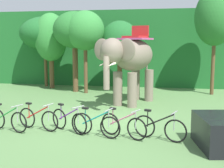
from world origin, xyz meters
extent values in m
plane|color=#567F47|center=(0.00, 0.00, 0.00)|extent=(80.00, 80.00, 0.00)
cube|color=#1E6028|center=(0.00, 12.03, 2.55)|extent=(36.00, 6.00, 5.10)
cylinder|color=brown|center=(-5.49, 8.26, 1.28)|extent=(0.21, 0.21, 2.57)
ellipsoid|color=#1E6028|center=(-5.49, 8.26, 3.56)|extent=(3.28, 3.28, 2.20)
cylinder|color=brown|center=(-4.81, 7.62, 0.96)|extent=(0.31, 0.31, 1.91)
ellipsoid|color=#338438|center=(-4.81, 7.62, 3.30)|extent=(2.11, 2.11, 3.08)
cylinder|color=brown|center=(-2.87, 6.54, 1.36)|extent=(0.32, 0.32, 2.72)
ellipsoid|color=#28702D|center=(-2.87, 6.54, 3.70)|extent=(2.56, 2.56, 2.18)
cylinder|color=brown|center=(-2.11, 6.13, 1.31)|extent=(0.22, 0.22, 2.62)
ellipsoid|color=#338438|center=(-2.11, 6.13, 3.64)|extent=(2.21, 2.21, 2.28)
cylinder|color=brown|center=(-0.21, 6.82, 0.98)|extent=(0.29, 0.29, 1.97)
ellipsoid|color=#1E6028|center=(-0.21, 6.82, 3.04)|extent=(2.26, 2.26, 2.38)
cylinder|color=brown|center=(5.13, 6.95, 1.46)|extent=(0.21, 0.21, 2.93)
ellipsoid|color=#28702D|center=(5.13, 6.95, 4.36)|extent=(2.24, 2.24, 3.18)
ellipsoid|color=gray|center=(0.99, 3.69, 2.35)|extent=(2.38, 3.21, 1.50)
cylinder|color=gray|center=(1.01, 2.71, 0.80)|extent=(0.44, 0.44, 1.60)
cylinder|color=gray|center=(0.30, 3.00, 0.80)|extent=(0.44, 0.44, 1.60)
cylinder|color=gray|center=(1.68, 4.38, 0.80)|extent=(0.44, 0.44, 1.60)
cylinder|color=gray|center=(0.97, 4.67, 0.80)|extent=(0.44, 0.44, 1.60)
ellipsoid|color=gray|center=(0.25, 1.84, 2.60)|extent=(1.34, 1.39, 1.10)
ellipsoid|color=gray|center=(0.88, 1.74, 2.65)|extent=(0.84, 0.46, 0.96)
ellipsoid|color=gray|center=(-0.27, 2.21, 2.65)|extent=(0.84, 0.46, 0.96)
cylinder|color=gray|center=(0.08, 1.42, 1.70)|extent=(0.26, 0.26, 1.40)
cone|color=beige|center=(0.30, 1.38, 2.05)|extent=(0.32, 0.57, 0.21)
cone|color=beige|center=(-0.10, 1.55, 2.05)|extent=(0.32, 0.57, 0.21)
cube|color=#BF4C8C|center=(1.03, 3.79, 3.13)|extent=(1.72, 1.70, 0.08)
cube|color=#B22323|center=(1.03, 3.79, 3.22)|extent=(1.24, 1.36, 0.10)
cube|color=#B22323|center=(1.21, 4.25, 3.50)|extent=(0.87, 0.43, 0.56)
cylinder|color=gray|center=(1.52, 5.01, 1.90)|extent=(0.08, 0.08, 0.90)
torus|color=black|center=(-2.19, -1.87, 0.36)|extent=(0.69, 0.27, 0.71)
cylinder|color=green|center=(-2.69, -1.71, 0.60)|extent=(0.94, 0.34, 0.54)
cylinder|color=#9E9EA3|center=(-2.24, -1.86, 0.64)|extent=(0.03, 0.03, 0.55)
cylinder|color=#9E9EA3|center=(-2.24, -1.86, 0.91)|extent=(0.19, 0.50, 0.03)
torus|color=black|center=(-2.20, -1.26, 0.36)|extent=(0.69, 0.26, 0.71)
torus|color=black|center=(-1.25, -1.56, 0.36)|extent=(0.69, 0.26, 0.71)
cylinder|color=red|center=(-1.75, -1.40, 0.60)|extent=(0.94, 0.33, 0.54)
cylinder|color=red|center=(-2.11, -1.29, 0.61)|extent=(0.03, 0.03, 0.52)
cube|color=black|center=(-2.11, -1.29, 0.88)|extent=(0.22, 0.16, 0.06)
cylinder|color=#9E9EA3|center=(-1.30, -1.54, 0.64)|extent=(0.03, 0.03, 0.55)
cylinder|color=#9E9EA3|center=(-1.30, -1.54, 0.91)|extent=(0.19, 0.51, 0.03)
torus|color=black|center=(-1.05, -1.19, 0.36)|extent=(0.64, 0.41, 0.71)
torus|color=black|center=(-0.19, -1.70, 0.36)|extent=(0.64, 0.41, 0.71)
cylinder|color=purple|center=(-0.64, -1.44, 0.60)|extent=(0.86, 0.53, 0.54)
cylinder|color=purple|center=(-0.96, -1.24, 0.61)|extent=(0.03, 0.03, 0.52)
cube|color=black|center=(-0.96, -1.24, 0.88)|extent=(0.22, 0.19, 0.06)
cylinder|color=#9E9EA3|center=(-0.23, -1.68, 0.64)|extent=(0.03, 0.03, 0.55)
cylinder|color=#9E9EA3|center=(-0.23, -1.68, 0.91)|extent=(0.29, 0.46, 0.03)
torus|color=black|center=(-0.09, -1.63, 0.36)|extent=(0.69, 0.25, 0.71)
torus|color=black|center=(0.87, -1.92, 0.36)|extent=(0.69, 0.25, 0.71)
cylinder|color=teal|center=(0.36, -1.77, 0.60)|extent=(0.94, 0.32, 0.54)
cylinder|color=teal|center=(0.01, -1.66, 0.61)|extent=(0.03, 0.03, 0.52)
cube|color=black|center=(0.01, -1.66, 0.88)|extent=(0.22, 0.15, 0.06)
cylinder|color=#9E9EA3|center=(0.82, -1.90, 0.64)|extent=(0.03, 0.03, 0.55)
cylinder|color=#9E9EA3|center=(0.82, -1.90, 0.91)|extent=(0.18, 0.51, 0.03)
torus|color=black|center=(0.80, -1.50, 0.36)|extent=(0.66, 0.36, 0.71)
torus|color=black|center=(1.69, -1.94, 0.36)|extent=(0.66, 0.36, 0.71)
cylinder|color=pink|center=(1.22, -1.71, 0.60)|extent=(0.89, 0.47, 0.54)
cylinder|color=pink|center=(0.89, -1.55, 0.61)|extent=(0.03, 0.03, 0.52)
cube|color=black|center=(0.89, -1.55, 0.88)|extent=(0.22, 0.18, 0.06)
cylinder|color=#9E9EA3|center=(1.65, -1.92, 0.64)|extent=(0.03, 0.03, 0.55)
cylinder|color=#9E9EA3|center=(1.65, -1.92, 0.91)|extent=(0.26, 0.48, 0.03)
torus|color=black|center=(1.90, -1.58, 0.36)|extent=(0.68, 0.29, 0.71)
torus|color=black|center=(2.84, -1.93, 0.36)|extent=(0.68, 0.29, 0.71)
cylinder|color=black|center=(2.34, -1.75, 0.60)|extent=(0.92, 0.38, 0.54)
cylinder|color=black|center=(1.99, -1.61, 0.61)|extent=(0.03, 0.03, 0.52)
cube|color=black|center=(1.99, -1.61, 0.88)|extent=(0.22, 0.16, 0.06)
cylinder|color=#9E9EA3|center=(2.79, -1.91, 0.64)|extent=(0.03, 0.03, 0.55)
cylinder|color=#9E9EA3|center=(2.79, -1.91, 0.91)|extent=(0.21, 0.50, 0.03)
cylinder|color=black|center=(4.06, -1.24, 0.32)|extent=(0.66, 0.29, 0.64)
camera|label=1|loc=(2.52, -10.63, 2.95)|focal=47.65mm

